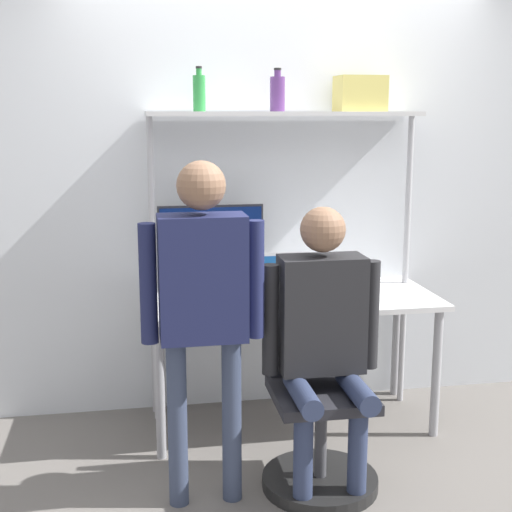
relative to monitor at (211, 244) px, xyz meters
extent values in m
plane|color=slate|center=(0.42, -0.60, -1.04)|extent=(12.00, 12.00, 0.00)
cube|color=silver|center=(0.42, 0.18, 0.31)|extent=(8.00, 0.06, 2.70)
cube|color=white|center=(0.42, -0.21, -0.29)|extent=(1.64, 0.73, 0.03)
cylinder|color=#A5A5AA|center=(-0.33, -0.52, -0.67)|extent=(0.05, 0.05, 0.73)
cylinder|color=#A5A5AA|center=(1.18, -0.52, -0.67)|extent=(0.05, 0.05, 0.73)
cylinder|color=#A5A5AA|center=(-0.33, 0.09, -0.67)|extent=(0.05, 0.05, 0.73)
cylinder|color=#A5A5AA|center=(1.18, 0.09, -0.67)|extent=(0.05, 0.05, 0.73)
cube|color=silver|center=(0.42, -0.01, 0.73)|extent=(1.56, 0.31, 0.02)
cylinder|color=#B2B2B7|center=(-0.33, -0.01, -0.15)|extent=(0.04, 0.04, 1.79)
cylinder|color=#B2B2B7|center=(1.18, -0.01, -0.15)|extent=(0.04, 0.04, 1.79)
cylinder|color=#333338|center=(0.00, 0.00, -0.27)|extent=(0.20, 0.20, 0.01)
cylinder|color=#333338|center=(0.00, 0.00, -0.21)|extent=(0.06, 0.06, 0.10)
cube|color=#333338|center=(0.00, 0.00, 0.02)|extent=(0.61, 0.01, 0.40)
cube|color=navy|center=(0.00, 0.00, 0.02)|extent=(0.58, 0.02, 0.38)
cube|color=#BCBCC1|center=(0.34, -0.39, -0.27)|extent=(0.36, 0.26, 0.01)
cube|color=black|center=(0.34, -0.41, -0.27)|extent=(0.30, 0.14, 0.00)
cube|color=#BCBCC1|center=(0.34, -0.29, -0.14)|extent=(0.36, 0.06, 0.26)
cube|color=#194C8C|center=(0.34, -0.29, -0.14)|extent=(0.32, 0.05, 0.22)
cube|color=silver|center=(0.59, -0.38, -0.27)|extent=(0.07, 0.15, 0.01)
cube|color=black|center=(0.59, -0.38, -0.27)|extent=(0.06, 0.13, 0.00)
cylinder|color=black|center=(0.41, -0.95, -1.01)|extent=(0.56, 0.56, 0.06)
cylinder|color=#4C4C51|center=(0.41, -0.95, -0.79)|extent=(0.06, 0.06, 0.39)
cube|color=#26262B|center=(0.41, -0.95, -0.57)|extent=(0.46, 0.46, 0.05)
cube|color=#26262B|center=(0.41, -0.74, -0.32)|extent=(0.41, 0.04, 0.45)
cylinder|color=#2D3856|center=(0.28, -1.12, -0.79)|extent=(0.09, 0.09, 0.50)
cylinder|color=#2D3856|center=(0.53, -1.12, -0.79)|extent=(0.09, 0.09, 0.50)
cylinder|color=#2D3856|center=(0.28, -1.09, -0.50)|extent=(0.10, 0.38, 0.10)
cylinder|color=#2D3856|center=(0.53, -1.09, -0.50)|extent=(0.10, 0.38, 0.10)
cube|color=#262628|center=(0.41, -0.92, -0.18)|extent=(0.39, 0.20, 0.55)
cylinder|color=#262628|center=(0.16, -0.92, -0.19)|extent=(0.08, 0.08, 0.52)
cylinder|color=#262628|center=(0.65, -0.92, -0.19)|extent=(0.08, 0.08, 0.52)
sphere|color=#8C664C|center=(0.41, -0.92, 0.22)|extent=(0.21, 0.21, 0.21)
cylinder|color=#38425B|center=(-0.28, -0.98, -0.64)|extent=(0.09, 0.09, 0.79)
cylinder|color=#38425B|center=(-0.03, -0.98, -0.64)|extent=(0.09, 0.09, 0.79)
cube|color=#1E234C|center=(-0.15, -0.98, 0.03)|extent=(0.38, 0.20, 0.56)
cylinder|color=#1E234C|center=(-0.39, -0.98, 0.01)|extent=(0.08, 0.08, 0.53)
cylinder|color=#1E234C|center=(0.09, -0.98, 0.01)|extent=(0.08, 0.08, 0.53)
sphere|color=#8C664C|center=(-0.15, -0.98, 0.44)|extent=(0.21, 0.21, 0.21)
cylinder|color=#593372|center=(0.38, -0.01, 0.84)|extent=(0.08, 0.08, 0.19)
cylinder|color=#593372|center=(0.38, -0.01, 0.95)|extent=(0.04, 0.04, 0.04)
cylinder|color=black|center=(0.38, -0.01, 0.98)|extent=(0.04, 0.04, 0.01)
cylinder|color=#2D8C3F|center=(-0.06, -0.01, 0.84)|extent=(0.07, 0.07, 0.19)
cylinder|color=#2D8C3F|center=(-0.06, -0.01, 0.96)|extent=(0.03, 0.03, 0.04)
cylinder|color=black|center=(-0.06, -0.01, 0.98)|extent=(0.03, 0.03, 0.01)
cube|color=#DBCC66|center=(0.86, -0.01, 0.85)|extent=(0.27, 0.21, 0.20)
camera|label=1|loc=(-0.46, -4.01, 0.75)|focal=50.00mm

